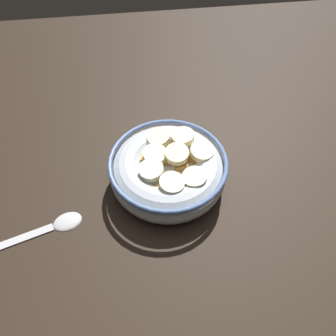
# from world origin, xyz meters

# --- Properties ---
(ground_plane) EXTENTS (0.95, 0.95, 0.02)m
(ground_plane) POSITION_xyz_m (0.00, 0.00, -0.01)
(ground_plane) COLOR black
(cereal_bowl) EXTENTS (0.16, 0.16, 0.05)m
(cereal_bowl) POSITION_xyz_m (0.00, -0.00, 0.03)
(cereal_bowl) COLOR #B2BCC6
(cereal_bowl) RESTS_ON ground_plane
(spoon) EXTENTS (0.06, 0.16, 0.01)m
(spoon) POSITION_xyz_m (-0.05, 0.16, 0.00)
(spoon) COLOR #B7B7BC
(spoon) RESTS_ON ground_plane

